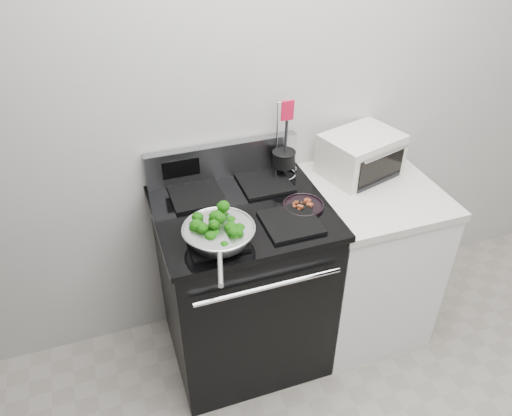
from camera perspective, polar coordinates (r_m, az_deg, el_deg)
name	(u,v)px	position (r m, az deg, el deg)	size (l,w,h in m)	color
back_wall	(279,90)	(2.44, 2.65, 13.34)	(4.00, 0.02, 2.70)	#BAB7B1
gas_range	(243,283)	(2.56, -1.47, -8.56)	(0.79, 0.69, 1.13)	black
counter	(363,258)	(2.80, 12.10, -5.65)	(0.62, 0.68, 0.92)	white
skillet	(219,233)	(2.05, -4.26, -2.91)	(0.30, 0.47, 0.07)	silver
broccoli_pile	(219,229)	(2.04, -4.28, -2.46)	(0.24, 0.24, 0.08)	black
bacon_plate	(303,204)	(2.28, 5.44, 0.51)	(0.19, 0.19, 0.04)	black
utensil_holder	(284,163)	(2.47, 3.17, 5.18)	(0.13, 0.13, 0.40)	silver
toaster_oven	(361,154)	(2.59, 11.89, 6.02)	(0.43, 0.37, 0.21)	silver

